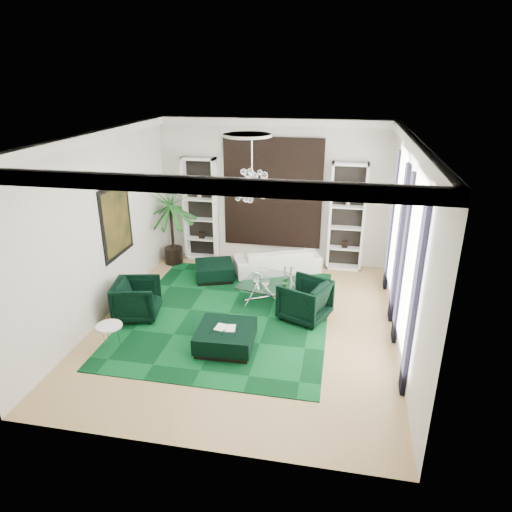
% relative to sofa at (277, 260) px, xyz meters
% --- Properties ---
extents(floor, '(6.00, 7.00, 0.02)m').
position_rel_sofa_xyz_m(floor, '(-0.25, -2.72, -0.33)').
color(floor, tan).
rests_on(floor, ground).
extents(ceiling, '(6.00, 7.00, 0.02)m').
position_rel_sofa_xyz_m(ceiling, '(-0.25, -2.72, 3.49)').
color(ceiling, white).
rests_on(ceiling, ground).
extents(wall_back, '(6.00, 0.02, 3.80)m').
position_rel_sofa_xyz_m(wall_back, '(-0.25, 0.79, 1.58)').
color(wall_back, silver).
rests_on(wall_back, ground).
extents(wall_front, '(6.00, 0.02, 3.80)m').
position_rel_sofa_xyz_m(wall_front, '(-0.25, -6.23, 1.58)').
color(wall_front, silver).
rests_on(wall_front, ground).
extents(wall_left, '(0.02, 7.00, 3.80)m').
position_rel_sofa_xyz_m(wall_left, '(-3.26, -2.72, 1.58)').
color(wall_left, silver).
rests_on(wall_left, ground).
extents(wall_right, '(0.02, 7.00, 3.80)m').
position_rel_sofa_xyz_m(wall_right, '(2.76, -2.72, 1.58)').
color(wall_right, silver).
rests_on(wall_right, ground).
extents(crown_molding, '(6.00, 7.00, 0.18)m').
position_rel_sofa_xyz_m(crown_molding, '(-0.25, -2.72, 3.38)').
color(crown_molding, white).
rests_on(crown_molding, ceiling).
extents(ceiling_medallion, '(0.90, 0.90, 0.05)m').
position_rel_sofa_xyz_m(ceiling_medallion, '(-0.25, -2.42, 3.45)').
color(ceiling_medallion, white).
rests_on(ceiling_medallion, ceiling).
extents(tapestry, '(2.50, 0.06, 2.80)m').
position_rel_sofa_xyz_m(tapestry, '(-0.25, 0.74, 1.58)').
color(tapestry, black).
rests_on(tapestry, wall_back).
extents(shelving_left, '(0.90, 0.38, 2.80)m').
position_rel_sofa_xyz_m(shelving_left, '(-2.20, 0.59, 1.08)').
color(shelving_left, white).
rests_on(shelving_left, floor).
extents(shelving_right, '(0.90, 0.38, 2.80)m').
position_rel_sofa_xyz_m(shelving_right, '(1.70, 0.59, 1.08)').
color(shelving_right, white).
rests_on(shelving_right, floor).
extents(painting, '(0.04, 1.30, 1.60)m').
position_rel_sofa_xyz_m(painting, '(-3.22, -2.12, 1.53)').
color(painting, black).
rests_on(painting, wall_left).
extents(window_near, '(0.03, 1.10, 2.90)m').
position_rel_sofa_xyz_m(window_near, '(2.74, -3.62, 1.58)').
color(window_near, white).
rests_on(window_near, wall_right).
extents(curtain_near_a, '(0.07, 0.30, 3.25)m').
position_rel_sofa_xyz_m(curtain_near_a, '(2.71, -4.40, 1.33)').
color(curtain_near_a, black).
rests_on(curtain_near_a, floor).
extents(curtain_near_b, '(0.07, 0.30, 3.25)m').
position_rel_sofa_xyz_m(curtain_near_b, '(2.71, -2.84, 1.33)').
color(curtain_near_b, black).
rests_on(curtain_near_b, floor).
extents(window_far, '(0.03, 1.10, 2.90)m').
position_rel_sofa_xyz_m(window_far, '(2.74, -1.22, 1.58)').
color(window_far, white).
rests_on(window_far, wall_right).
extents(curtain_far_a, '(0.07, 0.30, 3.25)m').
position_rel_sofa_xyz_m(curtain_far_a, '(2.71, -2.00, 1.33)').
color(curtain_far_a, black).
rests_on(curtain_far_a, floor).
extents(curtain_far_b, '(0.07, 0.30, 3.25)m').
position_rel_sofa_xyz_m(curtain_far_b, '(2.71, -0.44, 1.33)').
color(curtain_far_b, black).
rests_on(curtain_far_b, floor).
extents(rug, '(4.20, 5.00, 0.02)m').
position_rel_sofa_xyz_m(rug, '(-0.68, -2.44, -0.31)').
color(rug, black).
rests_on(rug, floor).
extents(sofa, '(2.36, 1.66, 0.64)m').
position_rel_sofa_xyz_m(sofa, '(0.00, 0.00, 0.00)').
color(sofa, white).
rests_on(sofa, floor).
extents(armchair_left, '(1.07, 1.05, 0.83)m').
position_rel_sofa_xyz_m(armchair_left, '(-2.55, -2.90, 0.09)').
color(armchair_left, black).
rests_on(armchair_left, floor).
extents(armchair_right, '(1.22, 1.20, 0.85)m').
position_rel_sofa_xyz_m(armchair_right, '(0.92, -2.30, 0.11)').
color(armchair_right, black).
rests_on(armchair_right, floor).
extents(coffee_table, '(1.55, 1.55, 0.44)m').
position_rel_sofa_xyz_m(coffee_table, '(0.12, -1.57, -0.10)').
color(coffee_table, white).
rests_on(coffee_table, floor).
extents(ottoman_side, '(1.18, 1.18, 0.41)m').
position_rel_sofa_xyz_m(ottoman_side, '(-1.48, -0.73, -0.11)').
color(ottoman_side, black).
rests_on(ottoman_side, floor).
extents(ottoman_front, '(1.08, 1.08, 0.42)m').
position_rel_sofa_xyz_m(ottoman_front, '(-0.43, -3.69, -0.11)').
color(ottoman_front, black).
rests_on(ottoman_front, floor).
extents(book, '(0.39, 0.26, 0.03)m').
position_rel_sofa_xyz_m(book, '(-0.43, -3.69, 0.11)').
color(book, white).
rests_on(book, ottoman_front).
extents(side_table, '(0.59, 0.59, 0.47)m').
position_rel_sofa_xyz_m(side_table, '(-2.55, -4.11, -0.09)').
color(side_table, white).
rests_on(side_table, floor).
extents(palm, '(2.01, 2.01, 2.65)m').
position_rel_sofa_xyz_m(palm, '(-2.85, 0.07, 1.00)').
color(palm, '#1A5A1C').
rests_on(palm, floor).
extents(chandelier, '(1.02, 1.02, 0.73)m').
position_rel_sofa_xyz_m(chandelier, '(-0.15, -2.50, 2.53)').
color(chandelier, white).
rests_on(chandelier, ceiling).
extents(table_plant, '(0.17, 0.15, 0.25)m').
position_rel_sofa_xyz_m(table_plant, '(0.44, -1.83, 0.24)').
color(table_plant, '#1A5A1C').
rests_on(table_plant, coffee_table).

